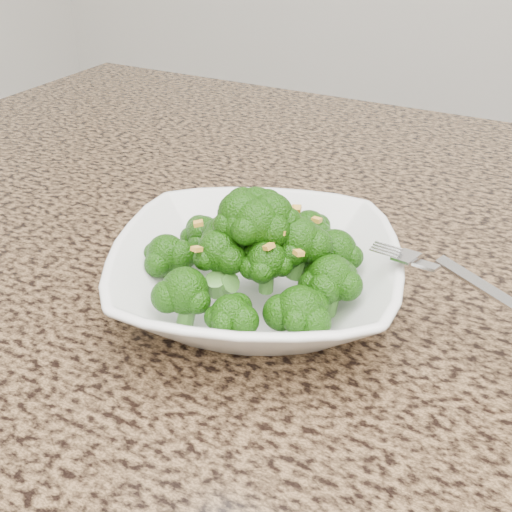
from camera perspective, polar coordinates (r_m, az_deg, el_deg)
The scene contains 5 objects.
granite_counter at distance 0.60m, azimuth 17.71°, elevation -5.28°, with size 1.64×1.04×0.03m, color brown.
bowl at distance 0.54m, azimuth 0.00°, elevation -1.85°, with size 0.24×0.24×0.06m, color white.
broccoli_pile at distance 0.51m, azimuth 0.00°, elevation 4.13°, with size 0.21×0.21×0.07m, color #194C08, non-canonical shape.
garlic_topping at distance 0.50m, azimuth 0.00°, elevation 7.93°, with size 0.13×0.13×0.01m, color gold, non-canonical shape.
fork at distance 0.51m, azimuth 15.25°, elevation -0.94°, with size 0.16×0.03×0.01m, color silver, non-canonical shape.
Camera 1 is at (0.06, -0.19, 1.22)m, focal length 45.00 mm.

